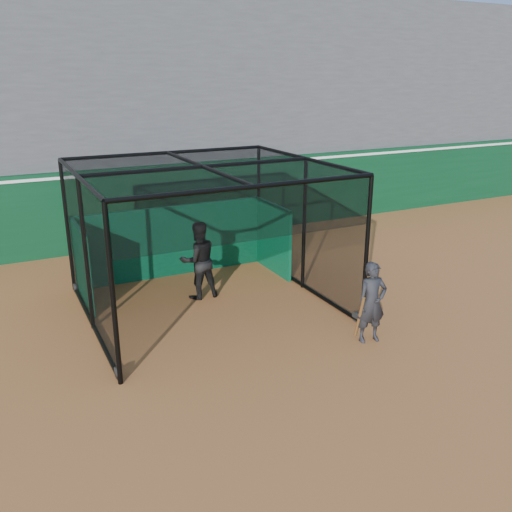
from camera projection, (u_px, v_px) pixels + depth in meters
name	position (u px, v px, depth m)	size (l,w,h in m)	color
ground	(247.00, 367.00, 10.07)	(120.00, 120.00, 0.00)	#995A2C
outfield_wall	(129.00, 206.00, 16.86)	(50.00, 0.50, 2.50)	#0A371C
grandstand	(95.00, 95.00, 19.04)	(50.00, 7.85, 8.95)	#4C4C4F
batting_cage	(205.00, 239.00, 12.23)	(5.33, 5.03, 3.27)	black
batter	(198.00, 260.00, 12.94)	(0.92, 0.72, 1.90)	black
on_deck_player	(372.00, 303.00, 10.81)	(0.67, 0.49, 1.68)	black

